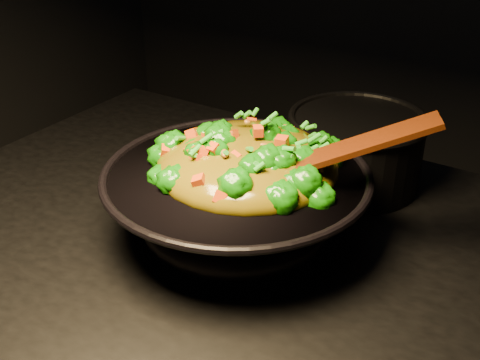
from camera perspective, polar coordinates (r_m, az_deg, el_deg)
The scene contains 4 objects.
wok at distance 0.90m, azimuth -0.35°, elevation -2.41°, with size 0.38×0.38×0.11m, color black, non-canonical shape.
stir_fry at distance 0.86m, azimuth 0.73°, elevation 3.86°, with size 0.27×0.27×0.09m, color #146707, non-canonical shape.
spatula at distance 0.82m, azimuth 8.41°, elevation 2.38°, with size 0.30×0.05×0.01m, color #391A07.
back_pot at distance 1.06m, azimuth 10.89°, elevation 2.84°, with size 0.23×0.23×0.13m, color black.
Camera 1 is at (0.38, -0.60, 1.42)m, focal length 45.00 mm.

